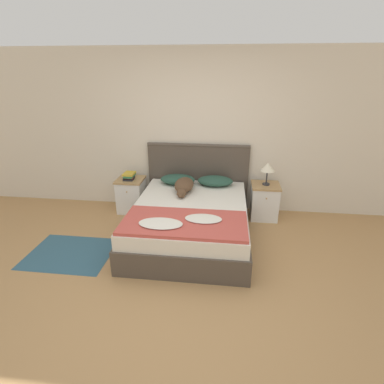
{
  "coord_description": "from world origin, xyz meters",
  "views": [
    {
      "loc": [
        0.51,
        -2.63,
        2.21
      ],
      "look_at": [
        0.04,
        1.24,
        0.61
      ],
      "focal_mm": 28.0,
      "sensor_mm": 36.0,
      "label": 1
    }
  ],
  "objects_px": {
    "nightstand_right": "(264,201)",
    "book_stack": "(129,176)",
    "pillow_left": "(178,179)",
    "dog": "(184,186)",
    "bed": "(190,221)",
    "pillow_right": "(215,181)",
    "nightstand_left": "(131,195)",
    "table_lamp": "(268,168)"
  },
  "relations": [
    {
      "from": "bed",
      "to": "pillow_left",
      "type": "distance_m",
      "value": 0.89
    },
    {
      "from": "bed",
      "to": "nightstand_right",
      "type": "relative_size",
      "value": 3.52
    },
    {
      "from": "pillow_left",
      "to": "book_stack",
      "type": "height_order",
      "value": "book_stack"
    },
    {
      "from": "bed",
      "to": "pillow_left",
      "type": "relative_size",
      "value": 3.56
    },
    {
      "from": "bed",
      "to": "table_lamp",
      "type": "height_order",
      "value": "table_lamp"
    },
    {
      "from": "pillow_left",
      "to": "pillow_right",
      "type": "relative_size",
      "value": 1.0
    },
    {
      "from": "pillow_left",
      "to": "table_lamp",
      "type": "bearing_deg",
      "value": -0.22
    },
    {
      "from": "nightstand_right",
      "to": "dog",
      "type": "bearing_deg",
      "value": -166.51
    },
    {
      "from": "nightstand_left",
      "to": "dog",
      "type": "height_order",
      "value": "dog"
    },
    {
      "from": "pillow_left",
      "to": "nightstand_left",
      "type": "bearing_deg",
      "value": -179.82
    },
    {
      "from": "nightstand_right",
      "to": "dog",
      "type": "distance_m",
      "value": 1.31
    },
    {
      "from": "nightstand_left",
      "to": "table_lamp",
      "type": "xyz_separation_m",
      "value": [
        2.17,
        -0.0,
        0.55
      ]
    },
    {
      "from": "nightstand_left",
      "to": "table_lamp",
      "type": "relative_size",
      "value": 1.62
    },
    {
      "from": "pillow_left",
      "to": "table_lamp",
      "type": "height_order",
      "value": "table_lamp"
    },
    {
      "from": "pillow_left",
      "to": "pillow_right",
      "type": "distance_m",
      "value": 0.6
    },
    {
      "from": "nightstand_left",
      "to": "table_lamp",
      "type": "height_order",
      "value": "table_lamp"
    },
    {
      "from": "nightstand_left",
      "to": "table_lamp",
      "type": "distance_m",
      "value": 2.24
    },
    {
      "from": "pillow_right",
      "to": "dog",
      "type": "xyz_separation_m",
      "value": [
        -0.45,
        -0.3,
        0.01
      ]
    },
    {
      "from": "pillow_right",
      "to": "dog",
      "type": "bearing_deg",
      "value": -146.46
    },
    {
      "from": "bed",
      "to": "book_stack",
      "type": "height_order",
      "value": "book_stack"
    },
    {
      "from": "nightstand_left",
      "to": "nightstand_right",
      "type": "xyz_separation_m",
      "value": [
        2.17,
        0.0,
        0.0
      ]
    },
    {
      "from": "nightstand_right",
      "to": "table_lamp",
      "type": "relative_size",
      "value": 1.62
    },
    {
      "from": "nightstand_right",
      "to": "table_lamp",
      "type": "xyz_separation_m",
      "value": [
        -0.0,
        -0.0,
        0.55
      ]
    },
    {
      "from": "pillow_left",
      "to": "dog",
      "type": "xyz_separation_m",
      "value": [
        0.15,
        -0.3,
        0.01
      ]
    },
    {
      "from": "nightstand_left",
      "to": "pillow_left",
      "type": "bearing_deg",
      "value": 0.18
    },
    {
      "from": "dog",
      "to": "table_lamp",
      "type": "xyz_separation_m",
      "value": [
        1.24,
        0.29,
        0.23
      ]
    },
    {
      "from": "bed",
      "to": "book_stack",
      "type": "bearing_deg",
      "value": 145.5
    },
    {
      "from": "nightstand_right",
      "to": "pillow_left",
      "type": "height_order",
      "value": "pillow_left"
    },
    {
      "from": "bed",
      "to": "nightstand_right",
      "type": "bearing_deg",
      "value": 35.08
    },
    {
      "from": "nightstand_right",
      "to": "book_stack",
      "type": "height_order",
      "value": "book_stack"
    },
    {
      "from": "bed",
      "to": "book_stack",
      "type": "distance_m",
      "value": 1.37
    },
    {
      "from": "pillow_left",
      "to": "pillow_right",
      "type": "height_order",
      "value": "same"
    },
    {
      "from": "pillow_right",
      "to": "nightstand_left",
      "type": "bearing_deg",
      "value": -179.9
    },
    {
      "from": "pillow_left",
      "to": "pillow_right",
      "type": "bearing_deg",
      "value": 0.0
    },
    {
      "from": "nightstand_left",
      "to": "book_stack",
      "type": "bearing_deg",
      "value": -104.49
    },
    {
      "from": "pillow_right",
      "to": "book_stack",
      "type": "bearing_deg",
      "value": -179.32
    },
    {
      "from": "book_stack",
      "to": "nightstand_right",
      "type": "bearing_deg",
      "value": 0.37
    },
    {
      "from": "bed",
      "to": "dog",
      "type": "xyz_separation_m",
      "value": [
        -0.15,
        0.47,
        0.35
      ]
    },
    {
      "from": "pillow_right",
      "to": "dog",
      "type": "height_order",
      "value": "dog"
    },
    {
      "from": "bed",
      "to": "dog",
      "type": "distance_m",
      "value": 0.6
    },
    {
      "from": "dog",
      "to": "table_lamp",
      "type": "bearing_deg",
      "value": 13.36
    },
    {
      "from": "nightstand_right",
      "to": "pillow_right",
      "type": "relative_size",
      "value": 1.01
    }
  ]
}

